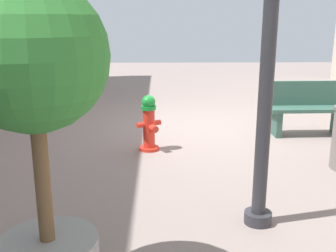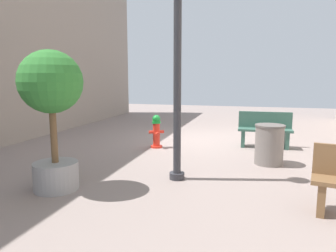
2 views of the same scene
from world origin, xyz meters
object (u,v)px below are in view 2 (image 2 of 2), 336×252
object	(u,v)px
bench_near	(265,129)
street_lamp	(178,34)
trash_bin	(269,144)
fire_hydrant	(156,131)
planter_tree	(52,101)

from	to	relation	value
bench_near	street_lamp	bearing A→B (deg)	63.27
bench_near	trash_bin	bearing A→B (deg)	91.43
fire_hydrant	trash_bin	bearing A→B (deg)	162.61
bench_near	trash_bin	world-z (taller)	bench_near
fire_hydrant	planter_tree	bearing A→B (deg)	79.23
fire_hydrant	trash_bin	distance (m)	2.98
fire_hydrant	street_lamp	xyz separation A→B (m)	(-1.17, 2.40, 2.17)
bench_near	trash_bin	xyz separation A→B (m)	(-0.04, 1.74, -0.05)
trash_bin	fire_hydrant	bearing A→B (deg)	-17.39
planter_tree	trash_bin	size ratio (longest dim) A/B	2.66
planter_tree	street_lamp	world-z (taller)	street_lamp
bench_near	street_lamp	size ratio (longest dim) A/B	0.33
bench_near	planter_tree	world-z (taller)	planter_tree
bench_near	trash_bin	distance (m)	1.74
fire_hydrant	bench_near	distance (m)	2.93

